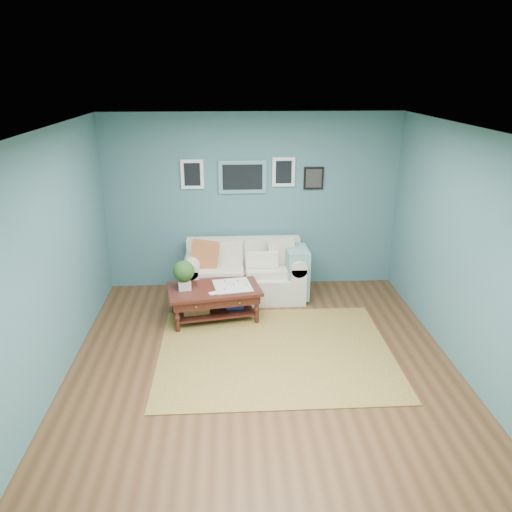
{
  "coord_description": "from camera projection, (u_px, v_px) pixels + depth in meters",
  "views": [
    {
      "loc": [
        -0.36,
        -4.96,
        3.24
      ],
      "look_at": [
        -0.03,
        1.0,
        1.03
      ],
      "focal_mm": 35.0,
      "sensor_mm": 36.0,
      "label": 1
    }
  ],
  "objects": [
    {
      "name": "coffee_table",
      "position": [
        209.0,
        293.0,
        6.84
      ],
      "size": [
        1.35,
        0.93,
        0.87
      ],
      "rotation": [
        0.0,
        0.0,
        0.18
      ],
      "color": "black",
      "rests_on": "ground"
    },
    {
      "name": "area_rug",
      "position": [
        275.0,
        352.0,
        6.12
      ],
      "size": [
        2.84,
        2.27,
        0.01
      ],
      "primitive_type": "cube",
      "color": "brown",
      "rests_on": "ground"
    },
    {
      "name": "room_shell",
      "position": [
        263.0,
        257.0,
        5.37
      ],
      "size": [
        5.0,
        5.02,
        2.7
      ],
      "color": "brown",
      "rests_on": "ground"
    },
    {
      "name": "loveseat",
      "position": [
        250.0,
        272.0,
        7.55
      ],
      "size": [
        1.83,
        0.83,
        0.94
      ],
      "color": "beige",
      "rests_on": "ground"
    }
  ]
}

